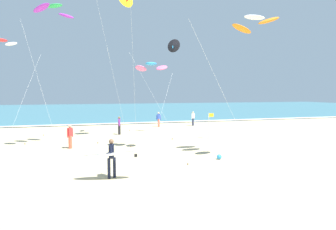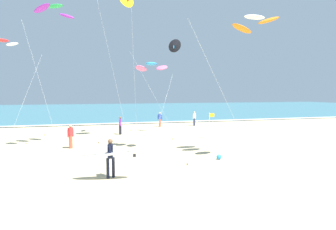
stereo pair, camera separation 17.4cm
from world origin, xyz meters
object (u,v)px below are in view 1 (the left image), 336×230
bystander_blue_top (159,119)px  beach_ball (219,157)px  kite_delta_charcoal_near (173,46)px  kite_arc_ivory_outer (254,23)px  bystander_purple_top (119,125)px  kite_arc_scarlet_close (2,43)px  lifeguard_flag (209,123)px  bystander_white_top (193,118)px  surfer_lead (111,155)px  kite_arc_emerald_high (54,10)px  bystander_red_top (70,136)px  kite_arc_cobalt_mid (151,67)px

bystander_blue_top → beach_ball: bearing=-92.7°
kite_delta_charcoal_near → bystander_blue_top: (0.13, 5.57, -6.93)m
kite_arc_ivory_outer → beach_ball: (-1.97, 0.10, -7.39)m
bystander_purple_top → bystander_blue_top: size_ratio=1.00×
kite_arc_scarlet_close → lifeguard_flag: size_ratio=3.50×
kite_arc_ivory_outer → bystander_blue_top: size_ratio=4.98×
kite_arc_ivory_outer → lifeguard_flag: 9.31m
kite_delta_charcoal_near → bystander_white_top: size_ratio=5.27×
kite_delta_charcoal_near → bystander_purple_top: size_ratio=5.27×
kite_delta_charcoal_near → bystander_purple_top: kite_delta_charcoal_near is taller
kite_delta_charcoal_near → lifeguard_flag: 7.65m
surfer_lead → lifeguard_flag: bearing=45.9°
kite_delta_charcoal_near → bystander_white_top: 9.73m
bystander_purple_top → kite_arc_scarlet_close: bearing=-159.7°
kite_arc_emerald_high → bystander_red_top: size_ratio=5.87×
kite_arc_ivory_outer → bystander_purple_top: bearing=118.0°
kite_delta_charcoal_near → bystander_blue_top: kite_delta_charcoal_near is taller
kite_arc_emerald_high → bystander_purple_top: size_ratio=5.87×
kite_delta_charcoal_near → kite_arc_cobalt_mid: bearing=-118.6°
bystander_blue_top → kite_delta_charcoal_near: bearing=-91.4°
kite_arc_emerald_high → kite_arc_scarlet_close: (-3.58, 2.11, -1.91)m
bystander_red_top → kite_arc_cobalt_mid: bearing=-19.3°
kite_arc_emerald_high → kite_arc_ivory_outer: 12.48m
kite_arc_cobalt_mid → kite_arc_ivory_outer: kite_arc_ivory_outer is taller
kite_arc_scarlet_close → bystander_purple_top: bearing=20.3°
kite_arc_ivory_outer → bystander_blue_top: bearing=94.4°
surfer_lead → kite_arc_ivory_outer: kite_arc_ivory_outer is taller
kite_arc_cobalt_mid → kite_arc_ivory_outer: 6.69m
kite_arc_emerald_high → lifeguard_flag: size_ratio=4.45×
kite_arc_scarlet_close → bystander_red_top: 8.01m
kite_arc_emerald_high → beach_ball: (8.77, -6.08, -8.82)m
kite_arc_cobalt_mid → lifeguard_flag: (5.39, 2.85, -4.06)m
kite_arc_cobalt_mid → kite_arc_scarlet_close: kite_arc_scarlet_close is taller
kite_arc_ivory_outer → bystander_red_top: (-9.97, 5.79, -6.72)m
bystander_white_top → lifeguard_flag: (-2.19, -9.10, 0.45)m
kite_arc_ivory_outer → bystander_blue_top: 17.43m
kite_arc_cobalt_mid → bystander_purple_top: kite_arc_cobalt_mid is taller
surfer_lead → bystander_red_top: 8.01m
lifeguard_flag → beach_ball: (-2.49, -6.76, -1.13)m
kite_arc_emerald_high → bystander_red_top: kite_arc_emerald_high is taller
surfer_lead → kite_arc_scarlet_close: 13.44m
kite_delta_charcoal_near → kite_arc_scarlet_close: (-12.97, -2.18, -0.69)m
kite_arc_scarlet_close → lifeguard_flag: kite_arc_scarlet_close is taller
bystander_red_top → bystander_blue_top: (8.75, 10.25, 0.00)m
bystander_red_top → beach_ball: (7.99, -5.69, -0.67)m
lifeguard_flag → beach_ball: bearing=-110.2°
kite_arc_emerald_high → lifeguard_flag: kite_arc_emerald_high is taller
bystander_white_top → bystander_red_top: (-12.67, -10.17, 0.00)m
bystander_purple_top → bystander_red_top: 6.81m
bystander_purple_top → beach_ball: size_ratio=5.68×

